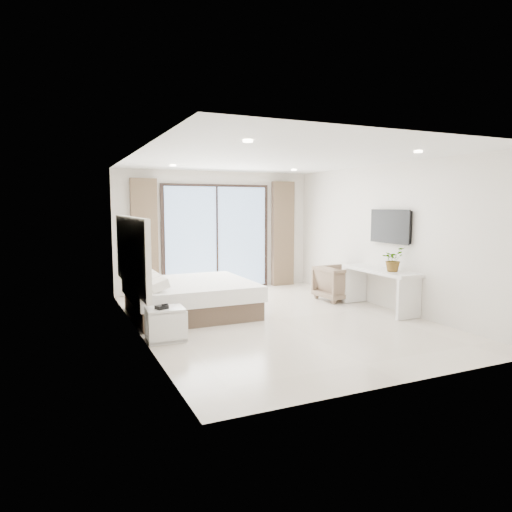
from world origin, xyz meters
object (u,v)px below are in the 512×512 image
at_px(nightstand, 165,324).
at_px(console_desk, 380,280).
at_px(bed, 189,297).
at_px(armchair, 337,281).

bearing_deg(nightstand, console_desk, 6.72).
bearing_deg(bed, armchair, -0.62).
distance_m(bed, armchair, 3.11).
height_order(console_desk, armchair, armchair).
relative_size(console_desk, armchair, 2.14).
bearing_deg(bed, console_desk, -18.96).
height_order(bed, console_desk, console_desk).
bearing_deg(armchair, console_desk, -173.66).
bearing_deg(console_desk, bed, 161.04).
height_order(nightstand, armchair, armchair).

